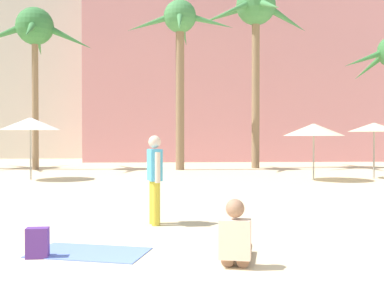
# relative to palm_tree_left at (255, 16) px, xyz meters

# --- Properties ---
(hotel_pink) EXTENTS (21.00, 8.27, 13.55)m
(hotel_pink) POSITION_rel_palm_tree_left_xyz_m (0.48, 9.74, -1.20)
(hotel_pink) COLOR pink
(hotel_pink) RESTS_ON ground
(palm_tree_left) EXTENTS (5.77, 6.05, 9.59)m
(palm_tree_left) POSITION_rel_palm_tree_left_xyz_m (0.00, 0.00, 0.00)
(palm_tree_left) COLOR #896B4C
(palm_tree_left) RESTS_ON ground
(palm_tree_center) EXTENTS (5.33, 5.06, 8.46)m
(palm_tree_center) POSITION_rel_palm_tree_left_xyz_m (-3.98, -1.08, -1.18)
(palm_tree_center) COLOR #896B4C
(palm_tree_center) RESTS_ON ground
(palm_tree_far_right) EXTENTS (5.82, 5.81, 8.10)m
(palm_tree_far_right) POSITION_rel_palm_tree_left_xyz_m (-11.22, -0.65, -1.19)
(palm_tree_far_right) COLOR #896B4C
(palm_tree_far_right) RESTS_ON ground
(cafe_umbrella_0) EXTENTS (2.26, 2.26, 2.41)m
(cafe_umbrella_0) POSITION_rel_palm_tree_left_xyz_m (-9.88, -6.21, -5.81)
(cafe_umbrella_0) COLOR gray
(cafe_umbrella_0) RESTS_ON ground
(cafe_umbrella_1) EXTENTS (2.01, 2.01, 2.22)m
(cafe_umbrella_1) POSITION_rel_palm_tree_left_xyz_m (3.55, -6.42, -5.94)
(cafe_umbrella_1) COLOR gray
(cafe_umbrella_1) RESTS_ON ground
(cafe_umbrella_2) EXTENTS (2.31, 2.31, 2.17)m
(cafe_umbrella_2) POSITION_rel_palm_tree_left_xyz_m (0.95, -6.99, -6.04)
(cafe_umbrella_2) COLOR gray
(cafe_umbrella_2) RESTS_ON ground
(beach_towel) EXTENTS (1.80, 1.31, 0.01)m
(beach_towel) POSITION_rel_palm_tree_left_xyz_m (-5.72, -17.92, -7.97)
(beach_towel) COLOR #6684E0
(beach_towel) RESTS_ON ground
(backpack) EXTENTS (0.31, 0.26, 0.42)m
(backpack) POSITION_rel_palm_tree_left_xyz_m (-6.39, -18.15, -7.77)
(backpack) COLOR #5A308A
(backpack) RESTS_ON ground
(person_near_right) EXTENTS (0.59, 1.06, 0.88)m
(person_near_right) POSITION_rel_palm_tree_left_xyz_m (-3.69, -18.61, -7.68)
(person_near_right) COLOR #936B51
(person_near_right) RESTS_ON ground
(person_mid_left) EXTENTS (0.31, 0.61, 1.70)m
(person_mid_left) POSITION_rel_palm_tree_left_xyz_m (-4.84, -15.76, -7.04)
(person_mid_left) COLOR gold
(person_mid_left) RESTS_ON ground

